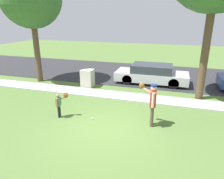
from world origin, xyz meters
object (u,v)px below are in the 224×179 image
(baseball, at_px, (92,119))
(parked_sedan_silver, at_px, (152,74))
(person_child, at_px, (60,102))
(utility_cabinet, at_px, (88,78))
(person_adult, at_px, (152,100))

(baseball, height_order, parked_sedan_silver, parked_sedan_silver)
(person_child, xyz_separation_m, utility_cabinet, (-0.56, 4.20, -0.17))
(utility_cabinet, distance_m, parked_sedan_silver, 4.14)
(person_child, relative_size, utility_cabinet, 1.03)
(person_child, relative_size, baseball, 15.02)
(utility_cabinet, relative_size, parked_sedan_silver, 0.24)
(person_child, bearing_deg, utility_cabinet, 91.32)
(person_adult, distance_m, utility_cabinet, 5.82)
(utility_cabinet, bearing_deg, person_child, -82.45)
(parked_sedan_silver, bearing_deg, utility_cabinet, -153.16)
(baseball, bearing_deg, utility_cabinet, 115.63)
(person_adult, xyz_separation_m, parked_sedan_silver, (-0.67, 5.68, -0.46))
(person_adult, xyz_separation_m, utility_cabinet, (-4.37, 3.81, -0.54))
(baseball, relative_size, utility_cabinet, 0.07)
(person_child, xyz_separation_m, parked_sedan_silver, (3.14, 6.07, -0.09))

